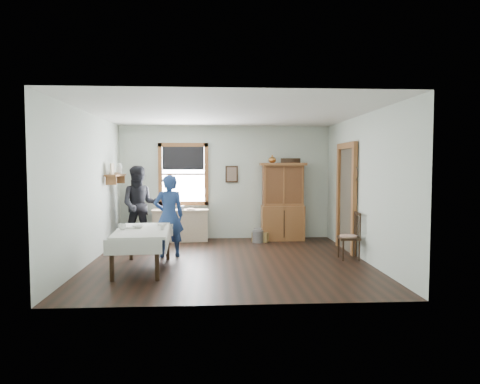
# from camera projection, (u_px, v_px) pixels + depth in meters

# --- Properties ---
(room) EXTENTS (5.01, 5.01, 2.70)m
(room) POSITION_uv_depth(u_px,v_px,m) (229.00, 188.00, 7.78)
(room) COLOR black
(room) RESTS_ON ground
(window) EXTENTS (1.18, 0.07, 1.48)m
(window) POSITION_uv_depth(u_px,v_px,m) (183.00, 171.00, 10.16)
(window) COLOR white
(window) RESTS_ON room
(doorway) EXTENTS (0.09, 1.14, 2.22)m
(doorway) POSITION_uv_depth(u_px,v_px,m) (347.00, 194.00, 8.78)
(doorway) COLOR #463F32
(doorway) RESTS_ON room
(wall_shelf) EXTENTS (0.24, 1.00, 0.44)m
(wall_shelf) POSITION_uv_depth(u_px,v_px,m) (116.00, 174.00, 9.16)
(wall_shelf) COLOR #965B2E
(wall_shelf) RESTS_ON room
(framed_picture) EXTENTS (0.30, 0.04, 0.40)m
(framed_picture) POSITION_uv_depth(u_px,v_px,m) (232.00, 174.00, 10.22)
(framed_picture) COLOR black
(framed_picture) RESTS_ON room
(rug_beater) EXTENTS (0.01, 0.27, 0.27)m
(rug_beater) POSITION_uv_depth(u_px,v_px,m) (356.00, 167.00, 8.19)
(rug_beater) COLOR black
(rug_beater) RESTS_ON room
(work_counter) EXTENTS (1.33, 0.59, 0.74)m
(work_counter) POSITION_uv_depth(u_px,v_px,m) (180.00, 225.00, 9.94)
(work_counter) COLOR #CAB38C
(work_counter) RESTS_ON room
(china_hutch) EXTENTS (1.08, 0.53, 1.82)m
(china_hutch) POSITION_uv_depth(u_px,v_px,m) (283.00, 202.00, 10.06)
(china_hutch) COLOR #965B2E
(china_hutch) RESTS_ON room
(dining_table) EXTENTS (1.00, 1.75, 0.68)m
(dining_table) POSITION_uv_depth(u_px,v_px,m) (143.00, 249.00, 7.21)
(dining_table) COLOR silver
(dining_table) RESTS_ON room
(spindle_chair) EXTENTS (0.44, 0.44, 0.88)m
(spindle_chair) POSITION_uv_depth(u_px,v_px,m) (349.00, 236.00, 7.99)
(spindle_chair) COLOR black
(spindle_chair) RESTS_ON room
(pail) EXTENTS (0.33, 0.33, 0.27)m
(pail) POSITION_uv_depth(u_px,v_px,m) (258.00, 237.00, 9.75)
(pail) COLOR gray
(pail) RESTS_ON room
(wicker_basket) EXTENTS (0.43, 0.38, 0.21)m
(wicker_basket) POSITION_uv_depth(u_px,v_px,m) (261.00, 237.00, 9.88)
(wicker_basket) COLOR tan
(wicker_basket) RESTS_ON room
(woman_blue) EXTENTS (0.60, 0.47, 1.46)m
(woman_blue) POSITION_uv_depth(u_px,v_px,m) (169.00, 219.00, 8.21)
(woman_blue) COLOR navy
(woman_blue) RESTS_ON room
(figure_dark) EXTENTS (0.85, 0.69, 1.62)m
(figure_dark) POSITION_uv_depth(u_px,v_px,m) (140.00, 208.00, 9.53)
(figure_dark) COLOR black
(figure_dark) RESTS_ON room
(table_cup_a) EXTENTS (0.17, 0.17, 0.10)m
(table_cup_a) POSITION_uv_depth(u_px,v_px,m) (122.00, 227.00, 7.16)
(table_cup_a) COLOR white
(table_cup_a) RESTS_ON dining_table
(table_cup_b) EXTENTS (0.13, 0.13, 0.10)m
(table_cup_b) POSITION_uv_depth(u_px,v_px,m) (162.00, 227.00, 7.13)
(table_cup_b) COLOR white
(table_cup_b) RESTS_ON dining_table
(table_bowl) EXTENTS (0.28, 0.28, 0.05)m
(table_bowl) POSITION_uv_depth(u_px,v_px,m) (138.00, 226.00, 7.35)
(table_bowl) COLOR white
(table_bowl) RESTS_ON dining_table
(counter_book) EXTENTS (0.20, 0.24, 0.02)m
(counter_book) POSITION_uv_depth(u_px,v_px,m) (187.00, 209.00, 9.86)
(counter_book) COLOR #755E4E
(counter_book) RESTS_ON work_counter
(counter_bowl) EXTENTS (0.26, 0.26, 0.07)m
(counter_bowl) POSITION_uv_depth(u_px,v_px,m) (171.00, 208.00, 9.91)
(counter_bowl) COLOR white
(counter_bowl) RESTS_ON work_counter
(shelf_bowl) EXTENTS (0.22, 0.22, 0.05)m
(shelf_bowl) POSITION_uv_depth(u_px,v_px,m) (116.00, 173.00, 9.17)
(shelf_bowl) COLOR white
(shelf_bowl) RESTS_ON wall_shelf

